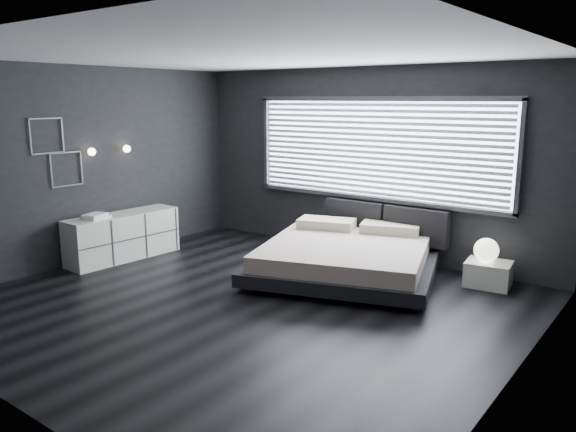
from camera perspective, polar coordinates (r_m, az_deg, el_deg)
The scene contains 12 objects.
room at distance 6.27m, azimuth -4.69°, elevation 3.20°, with size 6.04×6.00×2.80m.
window at distance 8.34m, azimuth 8.82°, elevation 6.70°, with size 4.14×0.09×1.52m.
headboard at distance 8.35m, azimuth 9.75°, elevation -0.56°, with size 1.96×0.16×0.52m.
sconce_near at distance 8.46m, azimuth -19.32°, elevation 6.18°, with size 0.18×0.11×0.11m.
sconce_far at distance 8.81m, azimuth -16.07°, elevation 6.58°, with size 0.18×0.11×0.11m.
wall_art_upper at distance 8.21m, azimuth -23.30°, elevation 7.48°, with size 0.01×0.48×0.48m.
wall_art_lower at distance 8.37m, azimuth -21.56°, elevation 4.45°, with size 0.01×0.48×0.48m.
bed at distance 7.54m, azimuth 5.89°, elevation -4.10°, with size 2.88×2.81×0.60m.
nightstand at distance 7.59m, azimuth 19.67°, elevation -5.56°, with size 0.54×0.45×0.32m, color white.
orb_lamp at distance 7.50m, azimuth 19.50°, elevation -3.29°, with size 0.31×0.31×0.31m, color white.
dresser at distance 8.66m, azimuth -16.41°, elevation -1.98°, with size 0.57×1.73×0.68m.
book_stack at distance 8.33m, azimuth -18.96°, elevation -0.03°, with size 0.33×0.40×0.07m.
Camera 1 is at (4.13, -4.63, 2.34)m, focal length 35.00 mm.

